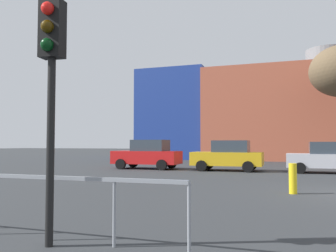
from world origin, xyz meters
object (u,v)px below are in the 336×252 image
(parked_car_2, at_px, (326,158))
(traffic_light_near_left, at_px, (51,64))
(parked_car_1, at_px, (228,156))
(bollard_yellow_1, at_px, (293,179))
(parked_car_0, at_px, (148,154))

(parked_car_2, relative_size, traffic_light_near_left, 1.02)
(parked_car_1, relative_size, bollard_yellow_1, 4.28)
(parked_car_0, relative_size, parked_car_2, 1.09)
(traffic_light_near_left, xyz_separation_m, bollard_yellow_1, (3.47, 7.30, -2.30))
(parked_car_2, xyz_separation_m, bollard_yellow_1, (-1.64, -8.98, -0.35))
(traffic_light_near_left, bearing_deg, parked_car_2, 156.88)
(traffic_light_near_left, bearing_deg, parked_car_1, 174.56)
(bollard_yellow_1, bearing_deg, parked_car_0, 133.64)
(parked_car_1, bearing_deg, bollard_yellow_1, 111.54)
(parked_car_2, height_order, traffic_light_near_left, traffic_light_near_left)
(parked_car_1, distance_m, bollard_yellow_1, 9.66)
(parked_car_2, distance_m, traffic_light_near_left, 17.17)
(parked_car_0, xyz_separation_m, parked_car_2, (10.19, -0.00, -0.07))
(parked_car_0, distance_m, traffic_light_near_left, 17.16)
(parked_car_2, bearing_deg, parked_car_0, -0.00)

